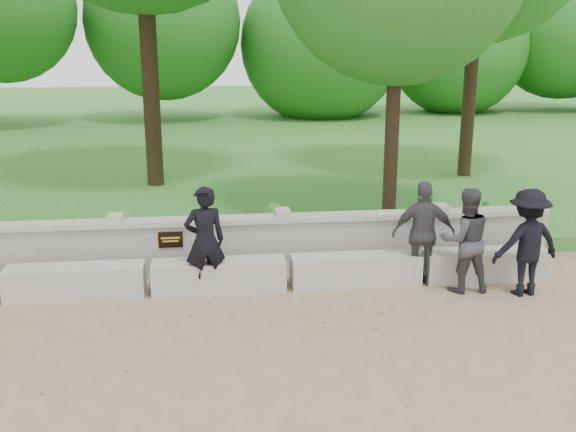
{
  "coord_description": "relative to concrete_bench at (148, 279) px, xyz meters",
  "views": [
    {
      "loc": [
        0.93,
        -6.82,
        3.42
      ],
      "look_at": [
        2.0,
        1.95,
        1.07
      ],
      "focal_mm": 40.0,
      "sensor_mm": 36.0,
      "label": 1
    }
  ],
  "objects": [
    {
      "name": "visitor_mid",
      "position": [
        5.28,
        -0.65,
        0.54
      ],
      "size": [
        1.05,
        0.69,
        1.53
      ],
      "color": "black",
      "rests_on": "ground"
    },
    {
      "name": "lawn",
      "position": [
        -0.0,
        12.1,
        -0.1
      ],
      "size": [
        40.0,
        22.0,
        0.25
      ],
      "primitive_type": "cube",
      "color": "#2A6C23",
      "rests_on": "ground"
    },
    {
      "name": "parapet_wall",
      "position": [
        0.0,
        0.7,
        0.24
      ],
      "size": [
        12.5,
        0.35,
        0.9
      ],
      "color": "#B5B2AB",
      "rests_on": "ground"
    },
    {
      "name": "concrete_bench",
      "position": [
        0.0,
        0.0,
        0.0
      ],
      "size": [
        11.9,
        0.45,
        0.45
      ],
      "color": "beige",
      "rests_on": "ground"
    },
    {
      "name": "visitor_left",
      "position": [
        4.48,
        -0.41,
        0.53
      ],
      "size": [
        0.75,
        0.59,
        1.51
      ],
      "color": "#3A3A3F",
      "rests_on": "ground"
    },
    {
      "name": "visitor_right",
      "position": [
        3.97,
        -0.1,
        0.55
      ],
      "size": [
        0.96,
        0.52,
        1.55
      ],
      "color": "#404045",
      "rests_on": "ground"
    },
    {
      "name": "shrub_c",
      "position": [
        5.63,
        1.58,
        0.35
      ],
      "size": [
        0.74,
        0.7,
        0.65
      ],
      "primitive_type": "imported",
      "rotation": [
        0.0,
        0.0,
        3.55
      ],
      "color": "#3D882E",
      "rests_on": "lawn"
    },
    {
      "name": "shrub_b",
      "position": [
        1.97,
        1.4,
        0.35
      ],
      "size": [
        0.47,
        0.45,
        0.66
      ],
      "primitive_type": "imported",
      "rotation": [
        0.0,
        0.0,
        2.49
      ],
      "color": "#3D882E",
      "rests_on": "lawn"
    },
    {
      "name": "man_main",
      "position": [
        0.81,
        -0.1,
        0.56
      ],
      "size": [
        0.63,
        0.58,
        1.57
      ],
      "color": "black",
      "rests_on": "ground"
    },
    {
      "name": "ground",
      "position": [
        -0.0,
        -1.9,
        -0.22
      ],
      "size": [
        80.0,
        80.0,
        0.0
      ],
      "primitive_type": "plane",
      "color": "#9F8361",
      "rests_on": "ground"
    }
  ]
}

